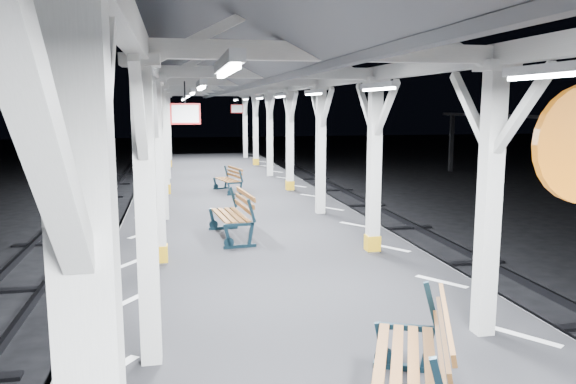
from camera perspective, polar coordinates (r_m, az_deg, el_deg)
name	(u,v)px	position (r m, az deg, el deg)	size (l,w,h in m)	color
ground	(292,354)	(9.04, 0.42, -16.10)	(120.00, 120.00, 0.00)	black
platform	(292,323)	(8.84, 0.42, -13.16)	(6.00, 50.00, 1.00)	black
hazard_stripes_left	(125,302)	(8.54, -16.19, -10.72)	(1.00, 48.00, 0.01)	silver
hazard_stripes_right	(441,282)	(9.45, 15.31, -8.77)	(1.00, 48.00, 0.01)	silver
track_right	(576,324)	(11.08, 27.24, -11.86)	(2.20, 60.00, 0.16)	#2D2D33
canopy	(293,52)	(8.22, 0.48, 14.04)	(5.40, 49.00, 4.65)	silver
bench_near	(418,361)	(5.38, 13.08, -16.38)	(1.36, 1.98, 1.01)	black
bench_mid	(235,213)	(11.98, -5.36, -2.19)	(0.87, 1.89, 0.99)	black
bench_far	(230,179)	(18.40, -5.90, 1.34)	(0.88, 1.57, 0.80)	black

